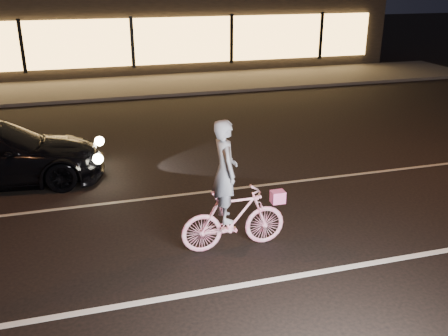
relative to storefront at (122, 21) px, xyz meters
name	(u,v)px	position (x,y,z in m)	size (l,w,h in m)	color
ground	(232,236)	(0.00, -18.97, -2.15)	(90.00, 90.00, 0.00)	black
lane_stripe_near	(260,282)	(0.00, -20.47, -2.14)	(60.00, 0.12, 0.01)	silver
lane_stripe_far	(205,192)	(0.00, -16.97, -2.14)	(60.00, 0.10, 0.01)	gray
sidewalk	(140,86)	(0.00, -5.97, -2.09)	(30.00, 4.00, 0.12)	#383533
storefront	(122,21)	(0.00, 0.00, 0.00)	(25.40, 8.42, 4.20)	black
cyclist	(231,205)	(-0.12, -19.35, -1.33)	(1.82, 0.63, 2.29)	#FF397E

